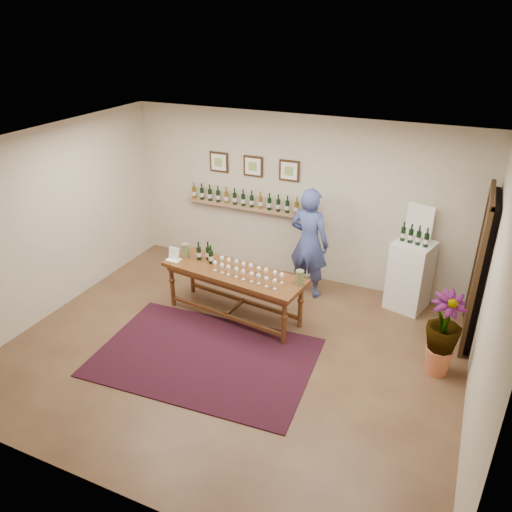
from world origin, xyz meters
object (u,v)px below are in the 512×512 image
at_px(display_pedestal, 410,275).
at_px(person, 309,243).
at_px(potted_plant, 443,334).
at_px(tasting_table, 234,278).

relative_size(display_pedestal, person, 0.61).
relative_size(potted_plant, person, 0.55).
bearing_deg(potted_plant, display_pedestal, 112.51).
bearing_deg(display_pedestal, person, -171.38).
xyz_separation_m(tasting_table, display_pedestal, (2.37, 1.36, -0.11)).
height_order(tasting_table, display_pedestal, display_pedestal).
height_order(potted_plant, person, person).
height_order(display_pedestal, person, person).
distance_m(tasting_table, potted_plant, 2.99).
xyz_separation_m(display_pedestal, potted_plant, (0.62, -1.49, 0.03)).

